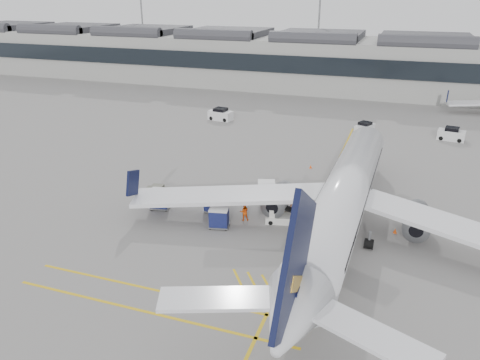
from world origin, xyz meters
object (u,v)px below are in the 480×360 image
(belt_loader, at_px, (284,217))
(ramp_agent_b, at_px, (244,212))
(pushback_tug, at_px, (157,193))
(airliner_main, at_px, (343,199))
(ramp_agent_a, at_px, (293,200))
(baggage_cart_a, at_px, (214,204))

(belt_loader, height_order, ramp_agent_b, belt_loader)
(ramp_agent_b, distance_m, pushback_tug, 10.72)
(belt_loader, height_order, pushback_tug, belt_loader)
(airliner_main, relative_size, ramp_agent_a, 26.12)
(airliner_main, relative_size, ramp_agent_b, 24.32)
(baggage_cart_a, distance_m, pushback_tug, 7.27)
(ramp_agent_b, bearing_deg, ramp_agent_a, -154.49)
(baggage_cart_a, height_order, ramp_agent_a, baggage_cart_a)
(ramp_agent_b, bearing_deg, pushback_tug, -32.49)
(belt_loader, relative_size, baggage_cart_a, 2.24)
(airliner_main, xyz_separation_m, baggage_cart_a, (-12.70, -0.01, -2.46))
(airliner_main, height_order, ramp_agent_b, airliner_main)
(baggage_cart_a, relative_size, ramp_agent_a, 1.25)
(belt_loader, distance_m, ramp_agent_b, 3.92)
(belt_loader, distance_m, baggage_cart_a, 7.24)
(pushback_tug, bearing_deg, belt_loader, -12.44)
(baggage_cart_a, bearing_deg, belt_loader, 18.62)
(belt_loader, xyz_separation_m, ramp_agent_a, (0.02, 3.41, 0.30))
(airliner_main, relative_size, belt_loader, 9.29)
(ramp_agent_b, bearing_deg, baggage_cart_a, -32.34)
(ramp_agent_a, xyz_separation_m, pushback_tug, (-14.39, -2.50, -0.20))
(airliner_main, xyz_separation_m, ramp_agent_b, (-9.30, -0.58, -2.55))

